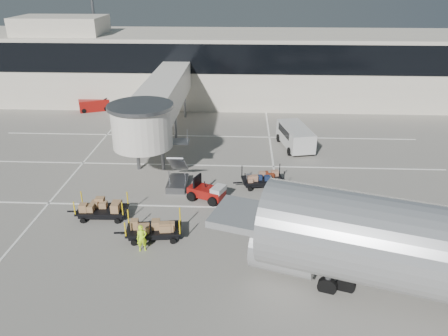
{
  "coord_description": "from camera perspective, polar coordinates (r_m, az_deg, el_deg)",
  "views": [
    {
      "loc": [
        3.44,
        -24.06,
        14.76
      ],
      "look_at": [
        2.13,
        4.11,
        2.0
      ],
      "focal_mm": 35.0,
      "sensor_mm": 36.0,
      "label": 1
    }
  ],
  "objects": [
    {
      "name": "ground",
      "position": [
        28.44,
        -4.71,
        -7.02
      ],
      "size": [
        140.0,
        140.0,
        0.0
      ],
      "primitive_type": "plane",
      "color": "#9B958B",
      "rests_on": "ground"
    },
    {
      "name": "lane_markings",
      "position": [
        36.74,
        -3.97,
        0.61
      ],
      "size": [
        40.0,
        30.0,
        0.02
      ],
      "color": "white",
      "rests_on": "ground"
    },
    {
      "name": "terminal",
      "position": [
        55.17,
        -1.35,
        13.21
      ],
      "size": [
        64.0,
        12.11,
        15.2
      ],
      "color": "beige",
      "rests_on": "ground"
    },
    {
      "name": "jet_bridge",
      "position": [
        38.52,
        -8.61,
        8.29
      ],
      "size": [
        5.7,
        20.4,
        6.03
      ],
      "color": "silver",
      "rests_on": "ground"
    },
    {
      "name": "baggage_tug",
      "position": [
        30.71,
        -2.19,
        -3.11
      ],
      "size": [
        2.84,
        2.44,
        1.68
      ],
      "rotation": [
        0.0,
        0.0,
        -0.42
      ],
      "color": "maroon",
      "rests_on": "ground"
    },
    {
      "name": "suitcase_cart",
      "position": [
        32.73,
        5.2,
        -1.53
      ],
      "size": [
        3.81,
        2.0,
        1.46
      ],
      "rotation": [
        0.0,
        0.0,
        0.17
      ],
      "color": "black",
      "rests_on": "ground"
    },
    {
      "name": "box_cart_near",
      "position": [
        26.75,
        -9.61,
        -7.91
      ],
      "size": [
        4.11,
        2.03,
        1.58
      ],
      "rotation": [
        0.0,
        0.0,
        0.13
      ],
      "color": "black",
      "rests_on": "ground"
    },
    {
      "name": "box_cart_far",
      "position": [
        29.55,
        -15.65,
        -5.29
      ],
      "size": [
        3.94,
        1.66,
        1.54
      ],
      "rotation": [
        0.0,
        0.0,
        0.02
      ],
      "color": "black",
      "rests_on": "ground"
    },
    {
      "name": "ground_worker",
      "position": [
        25.69,
        -10.68,
        -8.99
      ],
      "size": [
        0.69,
        0.56,
        1.65
      ],
      "primitive_type": "imported",
      "rotation": [
        0.0,
        0.0,
        0.32
      ],
      "color": "#C8FF1A",
      "rests_on": "ground"
    },
    {
      "name": "minivan",
      "position": [
        40.24,
        9.23,
        4.3
      ],
      "size": [
        3.15,
        5.51,
        1.96
      ],
      "rotation": [
        0.0,
        0.0,
        0.21
      ],
      "color": "silver",
      "rests_on": "ground"
    },
    {
      "name": "belt_loader",
      "position": [
        52.96,
        -16.55,
        7.91
      ],
      "size": [
        3.83,
        2.62,
        1.74
      ],
      "rotation": [
        0.0,
        0.0,
        0.4
      ],
      "color": "maroon",
      "rests_on": "ground"
    }
  ]
}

